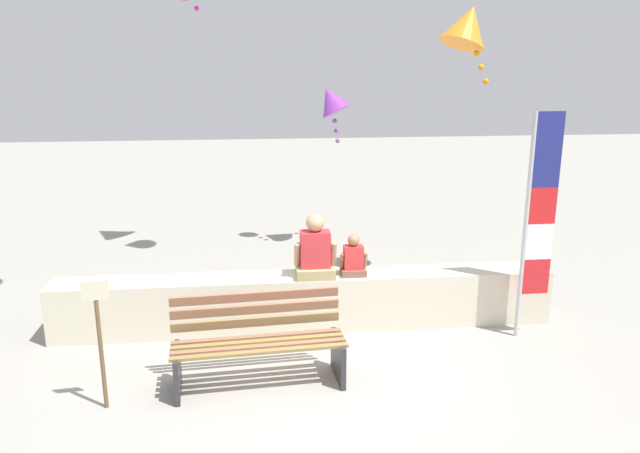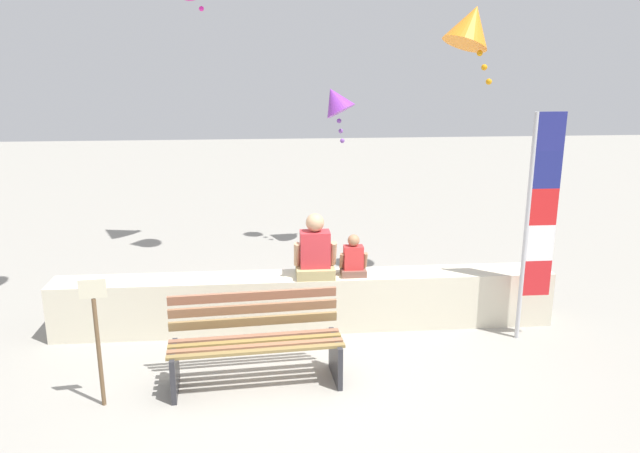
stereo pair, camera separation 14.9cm
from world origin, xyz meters
TOP-DOWN VIEW (x-y plane):
  - ground_plane at (0.00, 0.00)m, footprint 40.00×40.00m
  - seawall_ledge at (0.00, 1.34)m, footprint 6.00×0.48m
  - park_bench at (-0.59, 0.08)m, footprint 1.76×0.73m
  - person_adult at (0.10, 1.29)m, footprint 0.50×0.37m
  - person_child at (0.56, 1.29)m, footprint 0.33×0.24m
  - flag_banner at (2.56, 0.83)m, footprint 0.36×0.05m
  - kite_purple at (0.71, 4.63)m, footprint 0.80×0.77m
  - kite_orange at (2.30, 2.76)m, footprint 0.95×0.88m
  - sign_post at (-2.03, -0.25)m, footprint 0.24×0.05m

SIDE VIEW (x-z plane):
  - ground_plane at x=0.00m, z-range 0.00..0.00m
  - seawall_ledge at x=0.00m, z-range 0.00..0.67m
  - park_bench at x=-0.59m, z-range -0.02..0.86m
  - sign_post at x=-2.03m, z-range 0.12..1.38m
  - person_child at x=0.56m, z-range 0.62..1.12m
  - person_adult at x=0.10m, z-range 0.59..1.36m
  - flag_banner at x=2.56m, z-range 0.16..2.79m
  - kite_purple at x=0.71m, z-range 1.99..3.05m
  - kite_orange at x=2.30m, z-range 3.05..4.16m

